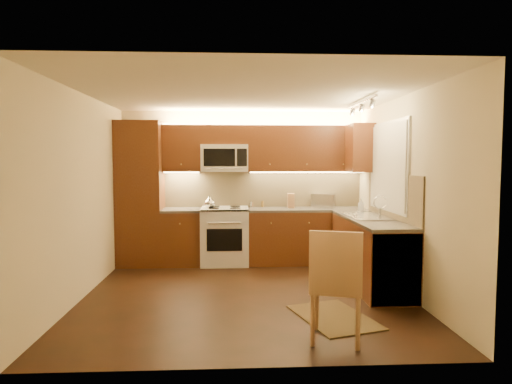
{
  "coord_description": "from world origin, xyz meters",
  "views": [
    {
      "loc": [
        -0.16,
        -5.47,
        1.67
      ],
      "look_at": [
        0.15,
        0.55,
        1.25
      ],
      "focal_mm": 31.07,
      "sensor_mm": 36.0,
      "label": 1
    }
  ],
  "objects": [
    {
      "name": "kettle",
      "position": [
        -0.54,
        1.58,
        1.02
      ],
      "size": [
        0.18,
        0.18,
        0.21
      ],
      "primitive_type": null,
      "rotation": [
        0.0,
        0.0,
        -0.01
      ],
      "color": "silver",
      "rests_on": "stove"
    },
    {
      "name": "upper_cab_bridge",
      "position": [
        -0.3,
        1.82,
        2.09
      ],
      "size": [
        0.76,
        0.35,
        0.31
      ],
      "primitive_type": "cube",
      "color": "#47210F",
      "rests_on": "wall_back"
    },
    {
      "name": "dishwasher",
      "position": [
        1.7,
        -0.3,
        0.43
      ],
      "size": [
        0.58,
        0.6,
        0.84
      ],
      "primitive_type": "cube",
      "color": "silver",
      "rests_on": "floor"
    },
    {
      "name": "counter_back_right",
      "position": [
        1.04,
        1.7,
        0.88
      ],
      "size": [
        1.92,
        0.6,
        0.04
      ],
      "primitive_type": "cube",
      "color": "#3A3735",
      "rests_on": "base_cab_back_right"
    },
    {
      "name": "spice_jar_a",
      "position": [
        0.14,
        1.9,
        0.95
      ],
      "size": [
        0.04,
        0.04,
        0.09
      ],
      "primitive_type": "cylinder",
      "rotation": [
        0.0,
        0.0,
        0.15
      ],
      "color": "silver",
      "rests_on": "counter_back_right"
    },
    {
      "name": "faucet",
      "position": [
        1.88,
        0.55,
        1.05
      ],
      "size": [
        0.2,
        0.04,
        0.3
      ],
      "primitive_type": null,
      "color": "silver",
      "rests_on": "counter_right"
    },
    {
      "name": "base_cab_back_left",
      "position": [
        -0.99,
        1.7,
        0.43
      ],
      "size": [
        0.62,
        0.6,
        0.86
      ],
      "primitive_type": "cube",
      "color": "#47210F",
      "rests_on": "floor"
    },
    {
      "name": "ceiling",
      "position": [
        0.0,
        0.0,
        2.5
      ],
      "size": [
        4.0,
        4.0,
        0.01
      ],
      "primitive_type": "cube",
      "color": "beige",
      "rests_on": "ground"
    },
    {
      "name": "floor",
      "position": [
        0.0,
        0.0,
        0.0
      ],
      "size": [
        4.0,
        4.0,
        0.01
      ],
      "primitive_type": "cube",
      "color": "black",
      "rests_on": "ground"
    },
    {
      "name": "window_blinds",
      "position": [
        1.97,
        0.55,
        1.6
      ],
      "size": [
        0.02,
        1.36,
        1.16
      ],
      "primitive_type": "cube",
      "color": "silver",
      "rests_on": "wall_right"
    },
    {
      "name": "microwave",
      "position": [
        -0.3,
        1.81,
        1.72
      ],
      "size": [
        0.76,
        0.38,
        0.44
      ],
      "primitive_type": null,
      "color": "silver",
      "rests_on": "wall_back"
    },
    {
      "name": "upper_cab_back_left",
      "position": [
        -0.99,
        1.82,
        1.88
      ],
      "size": [
        0.62,
        0.35,
        0.75
      ],
      "primitive_type": "cube",
      "color": "#47210F",
      "rests_on": "wall_back"
    },
    {
      "name": "upper_cab_right_corner",
      "position": [
        1.82,
        1.4,
        1.88
      ],
      "size": [
        0.35,
        0.5,
        0.75
      ],
      "primitive_type": "cube",
      "color": "#47210F",
      "rests_on": "wall_right"
    },
    {
      "name": "track_light_bar",
      "position": [
        1.55,
        0.4,
        2.46
      ],
      "size": [
        0.04,
        1.2,
        0.03
      ],
      "primitive_type": "cube",
      "color": "silver",
      "rests_on": "ceiling"
    },
    {
      "name": "knife_block",
      "position": [
        0.79,
        1.8,
        1.02
      ],
      "size": [
        0.11,
        0.18,
        0.24
      ],
      "primitive_type": "cube",
      "rotation": [
        0.0,
        0.0,
        -0.04
      ],
      "color": "#A37549",
      "rests_on": "counter_back_right"
    },
    {
      "name": "sink",
      "position": [
        1.7,
        0.55,
        0.98
      ],
      "size": [
        0.52,
        0.86,
        0.15
      ],
      "primitive_type": null,
      "color": "silver",
      "rests_on": "counter_right"
    },
    {
      "name": "soap_bottle",
      "position": [
        1.82,
        1.25,
        1.0
      ],
      "size": [
        0.11,
        0.11,
        0.19
      ],
      "primitive_type": "imported",
      "rotation": [
        0.0,
        0.0,
        -0.36
      ],
      "color": "silver",
      "rests_on": "counter_right"
    },
    {
      "name": "rug",
      "position": [
        0.91,
        -0.9,
        0.01
      ],
      "size": [
        0.93,
        1.15,
        0.01
      ],
      "primitive_type": "cube",
      "rotation": [
        0.0,
        0.0,
        0.3
      ],
      "color": "black",
      "rests_on": "floor"
    },
    {
      "name": "wall_right",
      "position": [
        2.0,
        0.0,
        1.25
      ],
      "size": [
        0.01,
        4.0,
        2.5
      ],
      "primitive_type": "cube",
      "color": "beige",
      "rests_on": "ground"
    },
    {
      "name": "counter_right",
      "position": [
        1.7,
        0.4,
        0.88
      ],
      "size": [
        0.6,
        2.0,
        0.04
      ],
      "primitive_type": "cube",
      "color": "#3A3735",
      "rests_on": "base_cab_right"
    },
    {
      "name": "spice_jar_c",
      "position": [
        0.14,
        1.88,
        0.95
      ],
      "size": [
        0.05,
        0.05,
        0.1
      ],
      "primitive_type": "cylinder",
      "rotation": [
        0.0,
        0.0,
        -0.33
      ],
      "color": "silver",
      "rests_on": "counter_back_right"
    },
    {
      "name": "wall_left",
      "position": [
        -2.0,
        0.0,
        1.25
      ],
      "size": [
        0.01,
        4.0,
        2.5
      ],
      "primitive_type": "cube",
      "color": "beige",
      "rests_on": "ground"
    },
    {
      "name": "upper_cab_back_right",
      "position": [
        1.04,
        1.82,
        1.88
      ],
      "size": [
        1.92,
        0.35,
        0.75
      ],
      "primitive_type": "cube",
      "color": "#47210F",
      "rests_on": "wall_back"
    },
    {
      "name": "pantry",
      "position": [
        -1.65,
        1.7,
        1.15
      ],
      "size": [
        0.7,
        0.6,
        2.3
      ],
      "primitive_type": "cube",
      "color": "#47210F",
      "rests_on": "floor"
    },
    {
      "name": "wall_front",
      "position": [
        0.0,
        -2.0,
        1.25
      ],
      "size": [
        4.0,
        0.01,
        2.5
      ],
      "primitive_type": "cube",
      "color": "beige",
      "rests_on": "ground"
    },
    {
      "name": "counter_back_left",
      "position": [
        -0.99,
        1.7,
        0.88
      ],
      "size": [
        0.62,
        0.6,
        0.04
      ],
      "primitive_type": "cube",
      "color": "#3A3735",
      "rests_on": "base_cab_back_left"
    },
    {
      "name": "spice_jar_d",
      "position": [
        0.15,
        1.91,
        0.94
      ],
      "size": [
        0.06,
        0.06,
        0.09
      ],
      "primitive_type": "cylinder",
      "rotation": [
        0.0,
        0.0,
        -0.41
      ],
      "color": "brown",
      "rests_on": "counter_back_right"
    },
    {
      "name": "window_frame",
      "position": [
        1.99,
        0.55,
        1.6
      ],
      "size": [
        0.03,
        1.44,
        1.24
      ],
      "primitive_type": "cube",
      "color": "silver",
      "rests_on": "wall_right"
    },
    {
      "name": "stove",
      "position": [
        -0.3,
        1.68,
        0.46
      ],
      "size": [
        0.76,
        0.65,
        0.92
      ],
      "primitive_type": null,
      "color": "silver",
      "rests_on": "floor"
    },
    {
      "name": "dining_chair",
      "position": [
        0.8,
        -1.46,
        0.53
      ],
      "size": [
        0.58,
        0.58,
        1.06
      ],
      "primitive_type": null,
      "rotation": [
        0.0,
        0.0,
        -0.28
      ],
      "color": "#A37549",
      "rests_on": "floor"
    },
    {
      "name": "spice_jar_b",
      "position": [
        0.33,
        1.94,
        0.95
      ],
      "size": [
        0.05,
        0.05,
        0.1
      ],
      "primitive_type": "cylinder",
      "rotation": [
        0.0,
        0.0,
        0.15
      ],
      "color": "olive",
      "rests_on": "counter_back_right"
    },
    {
      "name": "wall_back",
      "position": [
        0.0,
        2.0,
        1.25
      ],
      "size": [
        4.0,
        0.01,
        2.5
      ],
      "primitive_type": "cube",
      "color": "beige",
      "rests_on": "ground"
    },
    {
      "name": "base_cab_right",
      "position": [
        1.7,
        0.4,
        0.43
      ],
      "size": [
        0.6,
        2.0,
        0.86
      ],
      "primitive_type": "cube",
      "color": "#47210F",
      "rests_on": "floor"
    },
    {
      "name": "toaster_oven",
      "position": [
        1.34,
        1.82,
        1.02
      ],
      "size": [
        0.45,
        0.39,
        0.23
      ],
      "primitive_type": "cube",
      "rotation": [
        0.0,
        0.0,
        -0.3
      ],
      "color": "silver",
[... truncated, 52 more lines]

